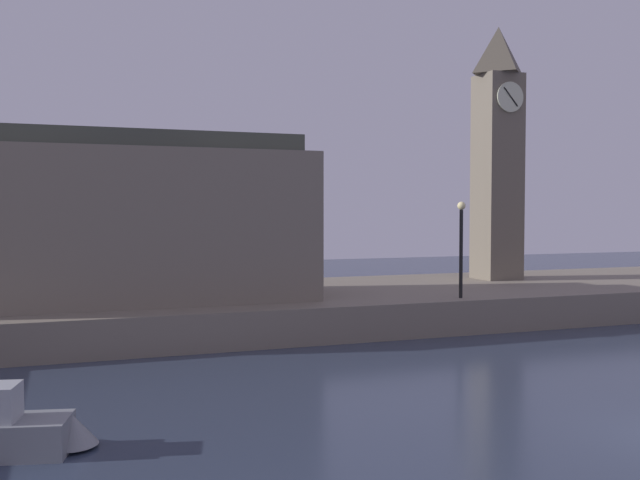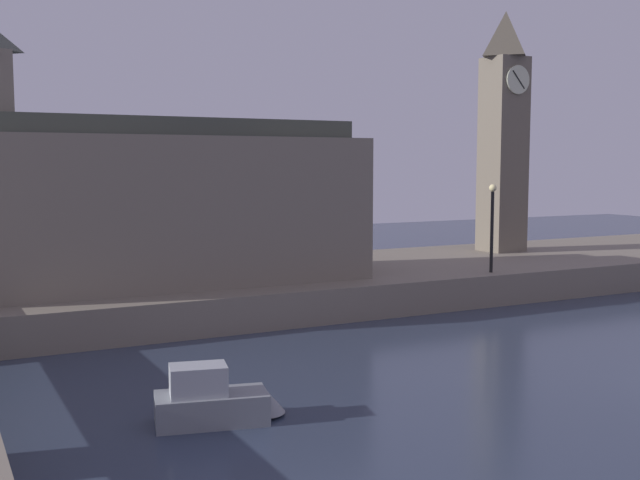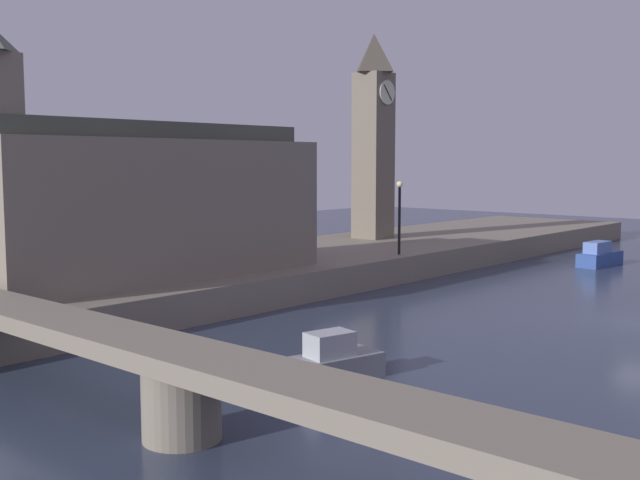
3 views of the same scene
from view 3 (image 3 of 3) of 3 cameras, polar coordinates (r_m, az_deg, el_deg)
far_embankment at (r=45.68m, az=-1.29°, el=-1.84°), size 70.00×12.00×1.50m
clock_tower at (r=53.69m, az=4.00°, el=7.90°), size 2.38×2.43×14.10m
parliament_hall at (r=36.46m, az=-13.25°, el=2.84°), size 17.00×6.08×10.88m
bridge_span at (r=19.48m, az=-10.26°, el=-9.58°), size 2.20×31.90×2.34m
streetlamp at (r=44.39m, az=5.94°, el=2.29°), size 0.36×0.36×4.26m
boat_cruiser_grey at (r=24.77m, az=1.61°, el=-8.94°), size 3.74×1.97×1.59m
boat_tour_blue at (r=54.06m, az=20.25°, el=-1.13°), size 4.70×1.67×1.66m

